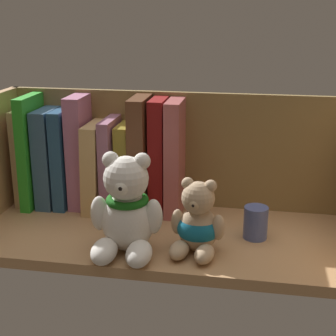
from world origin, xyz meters
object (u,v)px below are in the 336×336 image
Objects in this scene: book_0 at (26,155)px; book_9 at (159,156)px; teddy_bear_larger at (126,211)px; pillar_candle at (256,223)px; book_10 at (176,157)px; book_4 at (81,151)px; book_7 at (127,166)px; teddy_bear_smaller at (198,224)px; book_6 at (113,163)px; book_5 at (99,164)px; book_1 at (36,149)px; book_3 at (66,157)px; book_8 at (142,154)px; book_2 at (51,156)px.

book_0 is 29.40cm from book_9.
pillar_candle is at bearing 23.60° from teddy_bear_larger.
pillar_candle is (16.70, -10.48, -8.75)cm from book_10.
book_4 is 10.28cm from book_7.
book_4 reaches higher than book_7.
book_7 is at bearing -180.00° from book_10.
teddy_bear_smaller is at bearing -143.38° from pillar_candle.
book_10 is at bearing 0.00° from book_7.
book_6 is 1.46× the size of teddy_bear_smaller.
book_9 is at bearing 0.00° from book_5.
teddy_bear_larger is (15.05, -20.07, -4.24)cm from book_4.
teddy_bear_smaller is (6.79, -17.84, -6.55)cm from book_10.
book_0 reaches higher than book_5.
book_4 is (10.08, 0.00, 0.01)cm from book_1.
book_4 reaches higher than book_3.
book_8 reaches higher than book_1.
teddy_bear_smaller is (12.03, 2.23, -2.39)cm from teddy_bear_larger.
book_0 is 16.31cm from book_5.
book_6 is at bearing 0.00° from book_1.
book_0 is 0.87× the size of book_4.
book_4 is 1.00× the size of book_9.
book_4 is at bearing 180.00° from book_8.
teddy_bear_smaller is 12.54cm from pillar_candle.
book_5 is at bearing 0.00° from book_1.
book_10 is (30.37, 0.00, -0.05)cm from book_1.
book_6 is (19.49, 0.00, -0.57)cm from book_0.
book_5 is at bearing 0.00° from book_3.
book_0 is 25.85cm from book_8.
book_6 is (3.22, 0.00, 0.54)cm from book_5.
book_1 is at bearing 180.00° from book_5.
book_1 is 1.22× the size of book_6.
book_3 is 13.39cm from book_7.
book_9 is (29.36, 0.00, 1.52)cm from book_0.
book_10 reaches higher than book_3.
book_9 is at bearing 84.83° from teddy_bear_larger.
book_4 is 16.86cm from book_9.
book_10 reaches higher than book_7.
teddy_bear_larger is 1.34× the size of teddy_bear_smaller.
book_5 is (10.61, 0.00, -1.19)cm from book_2.
book_3 is at bearing 180.00° from book_9.
book_4 is at bearing 0.00° from book_0.
book_0 is 22.43cm from book_7.
book_9 and book_10 have the same top height.
book_3 is 0.88× the size of book_9.
teddy_bear_smaller is (13.78, -17.84, -6.78)cm from book_8.
book_3 reaches higher than teddy_bear_larger.
book_8 is at bearing 0.00° from book_5.
book_10 reaches higher than book_5.
book_8 is 20.62cm from teddy_bear_larger.
teddy_bear_smaller is (10.22, -17.84, -6.59)cm from book_9.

